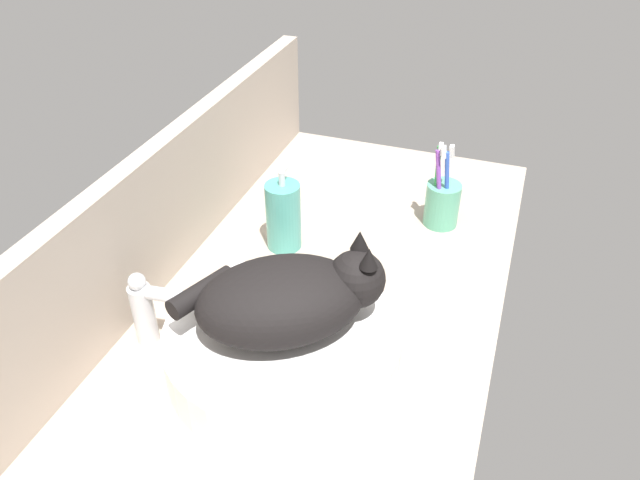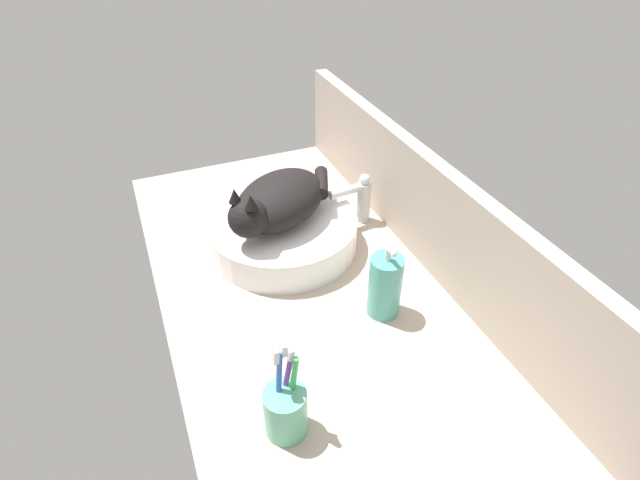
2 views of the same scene
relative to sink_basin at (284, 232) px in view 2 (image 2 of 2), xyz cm
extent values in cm
cube|color=#B2A08E|center=(15.97, -0.42, -5.83)|extent=(125.61, 62.47, 4.00)
cube|color=#AD9E8E|center=(15.97, 29.01, 8.86)|extent=(125.61, 3.60, 25.38)
cylinder|color=white|center=(0.00, 0.00, 0.00)|extent=(36.23, 36.23, 7.66)
ellipsoid|color=black|center=(0.00, 0.00, 9.33)|extent=(28.01, 30.23, 11.00)
sphere|color=black|center=(6.59, -9.88, 10.83)|extent=(8.80, 8.80, 8.80)
cone|color=black|center=(8.97, -9.49, 16.23)|extent=(2.80, 2.80, 3.20)
cone|color=black|center=(5.31, -11.93, 16.23)|extent=(2.80, 2.80, 3.20)
cylinder|color=black|center=(-2.71, 10.96, 9.83)|extent=(11.40, 7.08, 3.20)
cylinder|color=silver|center=(-2.34, 22.62, 1.67)|extent=(3.60, 3.60, 11.00)
cylinder|color=silver|center=(-1.82, 17.64, 6.57)|extent=(3.22, 10.17, 2.20)
sphere|color=silver|center=(-2.34, 22.62, 8.37)|extent=(2.80, 2.80, 2.80)
cylinder|color=teal|center=(29.58, 11.48, 3.09)|extent=(6.80, 6.80, 13.84)
cylinder|color=silver|center=(29.58, 11.48, 11.41)|extent=(1.20, 1.20, 2.80)
cylinder|color=silver|center=(30.78, 11.48, 12.81)|extent=(2.20, 1.00, 1.00)
cylinder|color=#5BB28E|center=(47.83, -16.27, 0.80)|extent=(7.08, 7.08, 9.27)
cylinder|color=green|center=(47.16, -14.71, 5.07)|extent=(3.24, 1.90, 16.98)
cube|color=white|center=(47.16, -14.71, 13.57)|extent=(1.53, 0.94, 2.59)
cylinder|color=purple|center=(46.06, -15.51, 5.07)|extent=(2.04, 3.53, 16.96)
cube|color=white|center=(46.06, -15.51, 13.57)|extent=(1.36, 1.16, 2.57)
cylinder|color=blue|center=(46.82, -16.91, 5.07)|extent=(1.94, 2.54, 17.03)
cube|color=white|center=(46.82, -16.91, 13.57)|extent=(1.35, 1.03, 2.54)
camera|label=1|loc=(-63.03, -28.78, 69.14)|focal=35.00mm
camera|label=2|loc=(93.79, -29.27, 71.14)|focal=28.00mm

